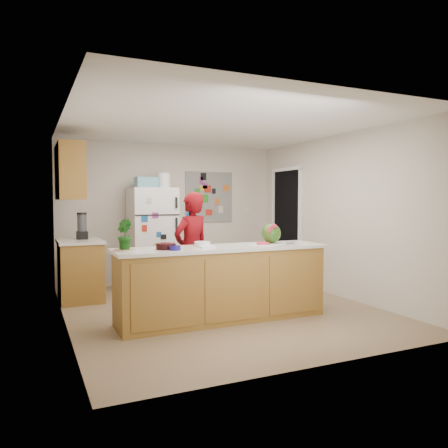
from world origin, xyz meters
name	(u,v)px	position (x,y,z in m)	size (l,w,h in m)	color
floor	(221,310)	(0.00, 0.00, -0.01)	(4.00, 4.50, 0.02)	brown
wall_back	(171,213)	(0.00, 2.26, 1.25)	(4.00, 0.02, 2.50)	beige
wall_left	(63,221)	(-2.01, 0.00, 1.25)	(0.02, 4.50, 2.50)	beige
wall_right	(340,216)	(2.01, 0.00, 1.25)	(0.02, 4.50, 2.50)	beige
ceiling	(221,124)	(0.00, 0.00, 2.51)	(4.00, 4.50, 0.02)	white
doorway	(287,226)	(1.99, 1.45, 1.02)	(0.03, 0.85, 2.04)	black
peninsula_base	(223,285)	(-0.20, -0.50, 0.44)	(2.60, 0.62, 0.88)	brown
peninsula_top	(223,248)	(-0.20, -0.50, 0.90)	(2.68, 0.70, 0.04)	silver
side_counter_base	(80,272)	(-1.69, 1.35, 0.43)	(0.60, 0.80, 0.86)	brown
side_counter_top	(80,241)	(-1.69, 1.35, 0.88)	(0.64, 0.84, 0.04)	silver
upper_cabinets	(70,172)	(-1.82, 1.30, 1.90)	(0.35, 1.00, 0.80)	brown
refrigerator	(152,238)	(-0.45, 1.88, 0.85)	(0.75, 0.70, 1.70)	silver
fridge_top_bin	(146,183)	(-0.55, 1.88, 1.79)	(0.35, 0.28, 0.18)	#5999B2
photo_collage	(209,197)	(0.75, 2.24, 1.55)	(0.95, 0.01, 0.95)	slate
person	(192,251)	(-0.34, 0.22, 0.80)	(0.58, 0.38, 1.60)	#60060B
blender_appliance	(82,227)	(-1.64, 1.50, 1.09)	(0.14, 0.14, 0.38)	black
cutting_board	(268,244)	(0.44, -0.51, 0.93)	(0.39, 0.29, 0.01)	silver
watermelon	(271,233)	(0.50, -0.49, 1.06)	(0.26, 0.26, 0.26)	#2E5113
watermelon_slice	(263,243)	(0.34, -0.56, 0.94)	(0.17, 0.17, 0.02)	red
cherry_bowl	(166,246)	(-0.93, -0.51, 0.96)	(0.23, 0.23, 0.07)	black
white_bowl	(202,244)	(-0.43, -0.39, 0.95)	(0.20, 0.20, 0.06)	silver
cobalt_bowl	(175,248)	(-0.86, -0.65, 0.95)	(0.14, 0.14, 0.05)	navy
plate	(124,250)	(-1.40, -0.45, 0.93)	(0.24, 0.24, 0.02)	#BAAF91
paper_towel	(206,247)	(-0.43, -0.54, 0.93)	(0.18, 0.16, 0.02)	white
keys	(290,243)	(0.74, -0.58, 0.93)	(0.10, 0.04, 0.01)	gray
potted_plant	(124,235)	(-1.40, -0.45, 1.10)	(0.20, 0.16, 0.36)	#13400B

